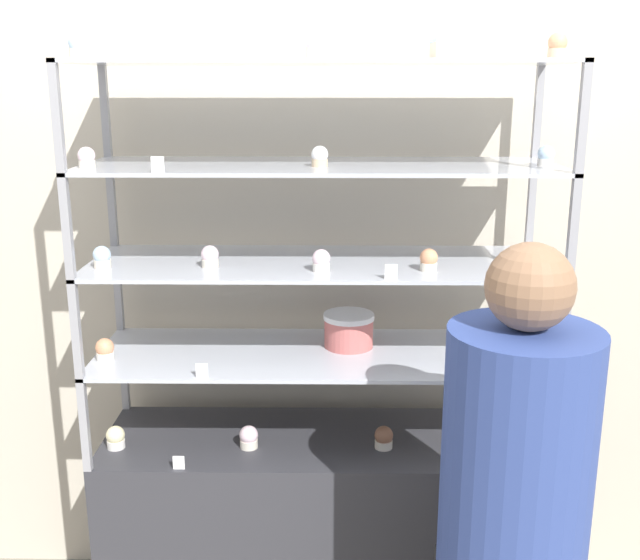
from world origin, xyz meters
name	(u,v)px	position (x,y,z in m)	size (l,w,h in m)	color
back_wall	(321,248)	(0.00, 0.38, 1.30)	(8.00, 0.05, 2.60)	beige
display_base	(320,533)	(0.00, 0.00, 0.37)	(1.45, 0.47, 0.73)	#333338
display_riser_lower	(320,357)	(0.00, 0.00, 1.02)	(1.45, 0.47, 0.30)	#99999E
display_riser_middle	(320,267)	(0.00, 0.00, 1.33)	(1.45, 0.47, 0.30)	#99999E
display_riser_upper	(320,170)	(0.00, 0.00, 1.63)	(1.45, 0.47, 0.30)	#99999E
display_riser_top	(320,66)	(0.00, 0.00, 1.94)	(1.45, 0.47, 0.30)	#99999E
layer_cake_centerpiece	(349,330)	(0.09, 0.06, 1.10)	(0.17, 0.17, 0.11)	#C66660
sheet_cake_frosted	(467,49)	(0.42, -0.04, 1.98)	(0.20, 0.16, 0.06)	beige
cupcake_0	(116,438)	(-0.67, -0.08, 0.77)	(0.06, 0.06, 0.07)	white
cupcake_1	(249,437)	(-0.23, -0.07, 0.77)	(0.06, 0.06, 0.07)	beige
cupcake_2	(384,438)	(0.21, -0.07, 0.77)	(0.06, 0.06, 0.07)	beige
cupcake_3	(525,438)	(0.67, -0.07, 0.77)	(0.06, 0.06, 0.07)	white
price_tag_0	(179,463)	(-0.43, -0.22, 0.76)	(0.04, 0.00, 0.04)	white
cupcake_4	(105,350)	(-0.68, -0.08, 1.07)	(0.06, 0.06, 0.07)	white
cupcake_5	(535,356)	(0.66, -0.12, 1.07)	(0.06, 0.06, 0.07)	#CCB28C
price_tag_1	(202,370)	(-0.35, -0.22, 1.06)	(0.04, 0.00, 0.04)	white
cupcake_6	(102,257)	(-0.66, -0.09, 1.38)	(0.05, 0.05, 0.07)	beige
cupcake_7	(210,257)	(-0.33, -0.08, 1.38)	(0.05, 0.05, 0.07)	beige
cupcake_8	(321,261)	(0.01, -0.13, 1.38)	(0.05, 0.05, 0.07)	white
cupcake_9	(429,260)	(0.33, -0.12, 1.38)	(0.05, 0.05, 0.07)	beige
cupcake_10	(540,256)	(0.67, -0.06, 1.38)	(0.05, 0.05, 0.07)	#CCB28C
price_tag_2	(391,272)	(0.21, -0.22, 1.37)	(0.04, 0.00, 0.04)	white
cupcake_11	(87,158)	(-0.68, -0.11, 1.68)	(0.05, 0.05, 0.06)	beige
cupcake_12	(321,157)	(0.00, -0.06, 1.68)	(0.05, 0.05, 0.06)	#CCB28C
cupcake_13	(546,156)	(0.67, -0.04, 1.68)	(0.05, 0.05, 0.06)	white
price_tag_3	(158,164)	(-0.45, -0.22, 1.67)	(0.04, 0.00, 0.04)	white
cupcake_14	(78,46)	(-0.68, -0.11, 1.99)	(0.05, 0.05, 0.07)	beige
cupcake_15	(315,46)	(-0.01, -0.12, 1.99)	(0.05, 0.05, 0.07)	beige
cupcake_16	(557,46)	(0.66, -0.12, 1.99)	(0.05, 0.05, 0.07)	#CCB28C
price_tag_4	(227,49)	(-0.25, -0.22, 1.97)	(0.04, 0.00, 0.04)	white
customer_figure	(512,529)	(0.48, -0.67, 0.83)	(0.36, 0.36, 1.55)	black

